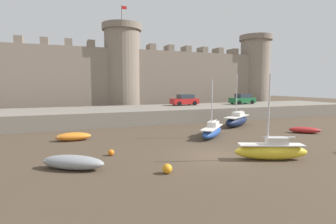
{
  "coord_description": "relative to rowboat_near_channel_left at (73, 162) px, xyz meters",
  "views": [
    {
      "loc": [
        -8.94,
        -14.5,
        4.62
      ],
      "look_at": [
        -1.38,
        4.96,
        2.5
      ],
      "focal_mm": 28.0,
      "sensor_mm": 36.0,
      "label": 1
    }
  ],
  "objects": [
    {
      "name": "castle",
      "position": [
        8.74,
        29.04,
        5.97
      ],
      "size": [
        61.0,
        6.48,
        17.66
      ],
      "color": "gray",
      "rests_on": "ground"
    },
    {
      "name": "sailboat_near_channel_right",
      "position": [
        11.61,
        -2.47,
        0.18
      ],
      "size": [
        4.53,
        2.65,
        5.33
      ],
      "color": "yellow",
      "rests_on": "ground"
    },
    {
      "name": "mooring_buoy_off_centre",
      "position": [
        2.43,
        2.11,
        -0.2
      ],
      "size": [
        0.41,
        0.41,
        0.41
      ],
      "primitive_type": "sphere",
      "color": "orange",
      "rests_on": "ground"
    },
    {
      "name": "sailboat_midflat_centre",
      "position": [
        17.78,
        9.59,
        0.27
      ],
      "size": [
        5.37,
        4.29,
        5.91
      ],
      "color": "#141E3D",
      "rests_on": "ground"
    },
    {
      "name": "rowboat_midflat_left",
      "position": [
        21.34,
        3.59,
        -0.09
      ],
      "size": [
        2.89,
        2.5,
        0.6
      ],
      "color": "red",
      "rests_on": "ground"
    },
    {
      "name": "car_quay_east",
      "position": [
        25.8,
        19.26,
        2.06
      ],
      "size": [
        4.19,
        2.06,
        1.62
      ],
      "color": "#1E6638",
      "rests_on": "quay_road"
    },
    {
      "name": "rowboat_near_channel_left",
      "position": [
        0.0,
        0.0,
        0.0
      ],
      "size": [
        3.72,
        2.94,
        0.78
      ],
      "color": "gray",
      "rests_on": "ground"
    },
    {
      "name": "rowboat_foreground_centre",
      "position": [
        0.23,
        8.03,
        -0.05
      ],
      "size": [
        2.89,
        1.24,
        0.68
      ],
      "color": "orange",
      "rests_on": "ground"
    },
    {
      "name": "quay_road",
      "position": [
        8.74,
        18.35,
        0.44
      ],
      "size": [
        66.53,
        10.0,
        1.69
      ],
      "primitive_type": "cube",
      "color": "gray",
      "rests_on": "ground"
    },
    {
      "name": "car_quay_centre_east",
      "position": [
        16.18,
        20.23,
        2.06
      ],
      "size": [
        4.19,
        2.06,
        1.62
      ],
      "color": "red",
      "rests_on": "quay_road"
    },
    {
      "name": "ground_plane",
      "position": [
        8.74,
        -0.55,
        -0.41
      ],
      "size": [
        160.0,
        160.0,
        0.0
      ],
      "primitive_type": "plane",
      "color": "#4C3D2D"
    },
    {
      "name": "sailboat_foreground_right",
      "position": [
        11.96,
        5.23,
        0.14
      ],
      "size": [
        4.41,
        4.5,
        5.15
      ],
      "color": "#234793",
      "rests_on": "ground"
    },
    {
      "name": "mooring_buoy_mid_mud",
      "position": [
        4.62,
        -2.55,
        -0.15
      ],
      "size": [
        0.52,
        0.52,
        0.52
      ],
      "primitive_type": "sphere",
      "color": "orange",
      "rests_on": "ground"
    }
  ]
}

